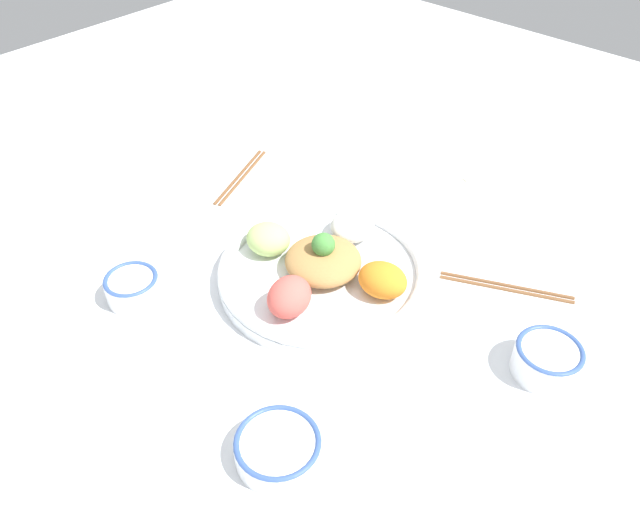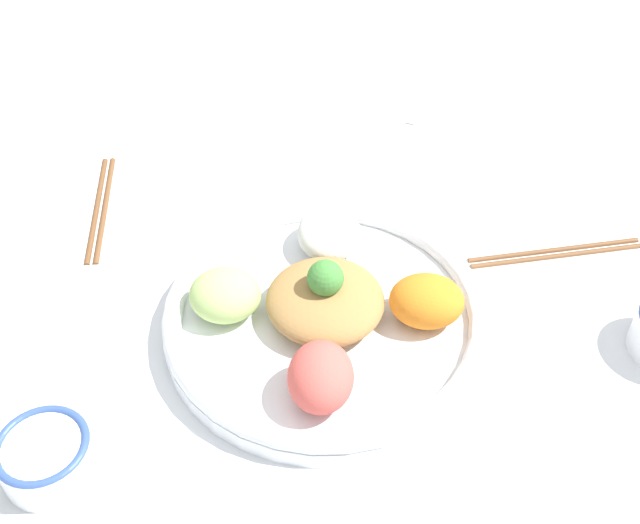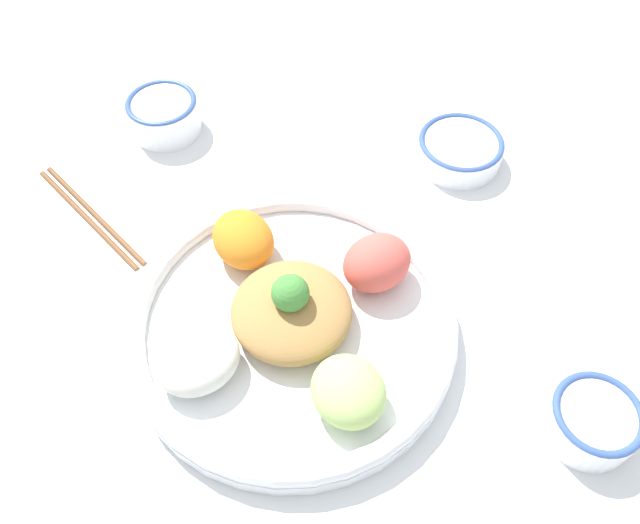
# 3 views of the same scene
# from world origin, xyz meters

# --- Properties ---
(ground_plane) EXTENTS (2.40, 2.40, 0.00)m
(ground_plane) POSITION_xyz_m (0.00, 0.00, 0.00)
(ground_plane) COLOR white
(salad_platter) EXTENTS (0.33, 0.33, 0.09)m
(salad_platter) POSITION_xyz_m (0.03, 0.02, 0.02)
(salad_platter) COLOR white
(salad_platter) RESTS_ON ground_plane
(sauce_bowl_dark) EXTENTS (0.08, 0.08, 0.04)m
(sauce_bowl_dark) POSITION_xyz_m (-0.15, -0.21, 0.02)
(sauce_bowl_dark) COLOR white
(sauce_bowl_dark) RESTS_ON ground_plane
(chopsticks_pair_near) EXTENTS (0.09, 0.19, 0.01)m
(chopsticks_pair_near) POSITION_xyz_m (-0.29, 0.13, 0.00)
(chopsticks_pair_near) COLOR brown
(chopsticks_pair_near) RESTS_ON ground_plane
(chopsticks_pair_far) EXTENTS (0.19, 0.11, 0.01)m
(chopsticks_pair_far) POSITION_xyz_m (0.26, 0.20, 0.00)
(chopsticks_pair_far) COLOR brown
(chopsticks_pair_far) RESTS_ON ground_plane
(serving_spoon_main) EXTENTS (0.05, 0.13, 0.01)m
(serving_spoon_main) POSITION_xyz_m (0.05, 0.42, 0.00)
(serving_spoon_main) COLOR beige
(serving_spoon_main) RESTS_ON ground_plane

